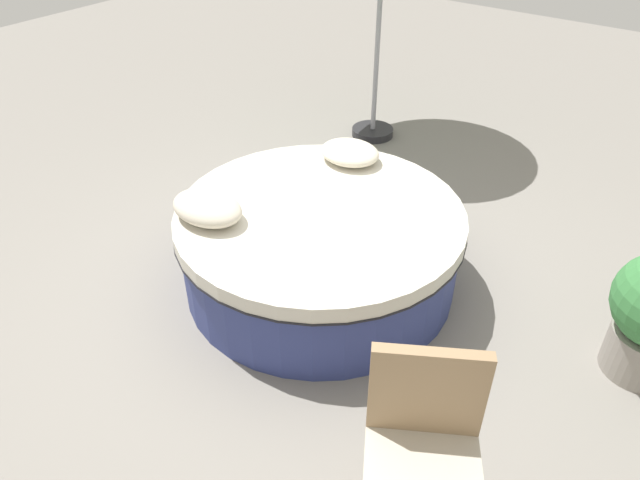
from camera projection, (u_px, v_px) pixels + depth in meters
ground_plane at (320, 280)px, 4.38m from camera, size 16.00×16.00×0.00m
round_bed at (320, 246)px, 4.20m from camera, size 2.00×2.00×0.62m
throw_pillow_0 at (350, 152)px, 4.56m from camera, size 0.47×0.39×0.15m
throw_pillow_1 at (207, 208)px, 3.90m from camera, size 0.52×0.37×0.17m
patio_chair at (424, 437)px, 2.63m from camera, size 0.70×0.69×0.98m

